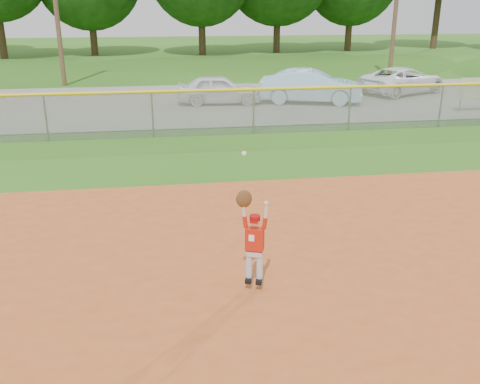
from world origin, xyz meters
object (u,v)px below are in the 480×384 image
(sponsor_sign, at_px, (478,90))
(ballplayer, at_px, (253,238))
(car_white_a, at_px, (219,89))
(car_blue, at_px, (311,86))
(car_white_b, at_px, (403,80))

(sponsor_sign, bearing_deg, ballplayer, -132.20)
(car_white_a, relative_size, sponsor_sign, 2.29)
(car_blue, distance_m, ballplayer, 16.10)
(sponsor_sign, distance_m, ballplayer, 16.63)
(car_blue, height_order, ballplayer, ballplayer)
(car_white_b, bearing_deg, car_white_a, 72.89)
(car_blue, relative_size, sponsor_sign, 2.78)
(car_white_a, bearing_deg, ballplayer, -179.84)
(car_blue, bearing_deg, car_white_a, 101.15)
(car_white_a, distance_m, car_white_b, 9.05)
(car_white_b, bearing_deg, car_blue, 83.51)
(car_white_b, height_order, ballplayer, ballplayer)
(car_white_a, bearing_deg, car_blue, -90.98)
(car_white_a, xyz_separation_m, car_blue, (3.93, -0.39, 0.11))
(sponsor_sign, xyz_separation_m, ballplayer, (-11.17, -12.32, -0.01))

